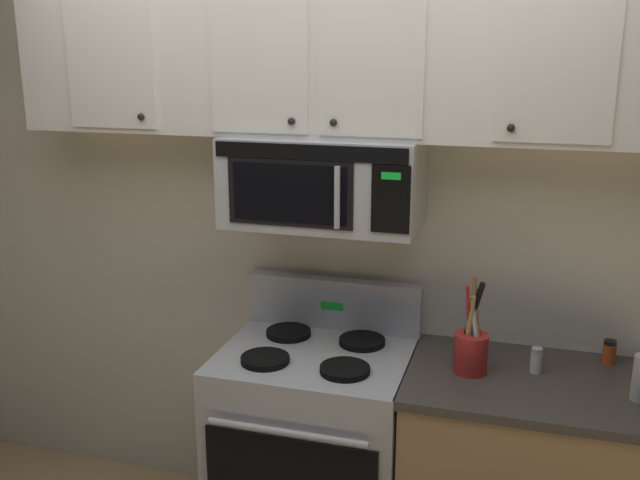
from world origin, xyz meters
The scene contains 7 objects.
back_wall centered at (0.00, 0.79, 1.35)m, with size 5.20×0.10×2.70m, color silver.
stove_range centered at (0.00, 0.42, 0.47)m, with size 0.76×0.69×1.12m.
over_range_microwave centered at (0.00, 0.54, 1.58)m, with size 0.76×0.43×0.35m.
upper_cabinets centered at (0.00, 0.57, 2.02)m, with size 2.50×0.36×0.55m.
utensil_crock_red centered at (0.61, 0.42, 1.00)m, with size 0.13×0.13×0.38m.
salt_shaker centered at (0.85, 0.49, 0.95)m, with size 0.04×0.04×0.10m.
spice_jar centered at (1.12, 0.65, 0.95)m, with size 0.05×0.05×0.09m.
Camera 1 is at (0.77, -2.11, 2.08)m, focal length 40.11 mm.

